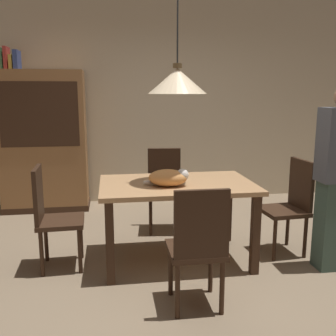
{
  "coord_description": "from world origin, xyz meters",
  "views": [
    {
      "loc": [
        -0.51,
        -2.92,
        1.55
      ],
      "look_at": [
        0.03,
        0.65,
        0.85
      ],
      "focal_mm": 40.91,
      "sensor_mm": 36.0,
      "label": 1
    }
  ],
  "objects_px": {
    "chair_right_side": "(291,202)",
    "chair_left_side": "(51,213)",
    "book_red_tall": "(7,58)",
    "pendant_lamp": "(177,81)",
    "book_blue_wide": "(17,60)",
    "dining_table": "(177,193)",
    "cat_sleeping": "(169,178)",
    "hutch_bookcase": "(44,144)",
    "chair_near_front": "(198,244)",
    "chair_far_back": "(164,186)",
    "book_green_slim": "(3,59)",
    "book_yellow_short": "(12,62)"
  },
  "relations": [
    {
      "from": "chair_far_back",
      "to": "chair_near_front",
      "type": "bearing_deg",
      "value": -90.31
    },
    {
      "from": "chair_near_front",
      "to": "book_yellow_short",
      "type": "relative_size",
      "value": 4.65
    },
    {
      "from": "chair_right_side",
      "to": "hutch_bookcase",
      "type": "relative_size",
      "value": 0.5
    },
    {
      "from": "dining_table",
      "to": "book_blue_wide",
      "type": "xyz_separation_m",
      "value": [
        -1.73,
        1.87,
        1.32
      ]
    },
    {
      "from": "chair_far_back",
      "to": "chair_left_side",
      "type": "height_order",
      "value": "same"
    },
    {
      "from": "book_red_tall",
      "to": "book_yellow_short",
      "type": "distance_m",
      "value": 0.08
    },
    {
      "from": "chair_left_side",
      "to": "book_blue_wide",
      "type": "relative_size",
      "value": 3.88
    },
    {
      "from": "chair_near_front",
      "to": "hutch_bookcase",
      "type": "distance_m",
      "value": 3.14
    },
    {
      "from": "dining_table",
      "to": "chair_near_front",
      "type": "xyz_separation_m",
      "value": [
        -0.0,
        -0.88,
        -0.14
      ]
    },
    {
      "from": "chair_right_side",
      "to": "cat_sleeping",
      "type": "height_order",
      "value": "chair_right_side"
    },
    {
      "from": "pendant_lamp",
      "to": "chair_near_front",
      "type": "bearing_deg",
      "value": -90.04
    },
    {
      "from": "book_red_tall",
      "to": "cat_sleeping",
      "type": "bearing_deg",
      "value": -48.44
    },
    {
      "from": "dining_table",
      "to": "hutch_bookcase",
      "type": "bearing_deg",
      "value": 128.12
    },
    {
      "from": "chair_far_back",
      "to": "book_green_slim",
      "type": "xyz_separation_m",
      "value": [
        -1.91,
        0.99,
        1.47
      ]
    },
    {
      "from": "chair_right_side",
      "to": "chair_left_side",
      "type": "xyz_separation_m",
      "value": [
        -2.26,
        -0.01,
        0.0
      ]
    },
    {
      "from": "book_red_tall",
      "to": "book_yellow_short",
      "type": "xyz_separation_m",
      "value": [
        0.06,
        0.0,
        -0.05
      ]
    },
    {
      "from": "chair_far_back",
      "to": "book_blue_wide",
      "type": "distance_m",
      "value": 2.48
    },
    {
      "from": "chair_left_side",
      "to": "cat_sleeping",
      "type": "distance_m",
      "value": 1.09
    },
    {
      "from": "chair_right_side",
      "to": "chair_far_back",
      "type": "bearing_deg",
      "value": 142.08
    },
    {
      "from": "chair_far_back",
      "to": "pendant_lamp",
      "type": "height_order",
      "value": "pendant_lamp"
    },
    {
      "from": "chair_left_side",
      "to": "book_red_tall",
      "type": "distance_m",
      "value": 2.5
    },
    {
      "from": "chair_right_side",
      "to": "hutch_bookcase",
      "type": "xyz_separation_m",
      "value": [
        -2.6,
        1.86,
        0.38
      ]
    },
    {
      "from": "chair_right_side",
      "to": "hutch_bookcase",
      "type": "height_order",
      "value": "hutch_bookcase"
    },
    {
      "from": "pendant_lamp",
      "to": "book_green_slim",
      "type": "relative_size",
      "value": 5.0
    },
    {
      "from": "pendant_lamp",
      "to": "book_blue_wide",
      "type": "xyz_separation_m",
      "value": [
        -1.73,
        1.87,
        0.31
      ]
    },
    {
      "from": "cat_sleeping",
      "to": "book_green_slim",
      "type": "height_order",
      "value": "book_green_slim"
    },
    {
      "from": "chair_right_side",
      "to": "book_green_slim",
      "type": "distance_m",
      "value": 3.85
    },
    {
      "from": "chair_left_side",
      "to": "book_red_tall",
      "type": "relative_size",
      "value": 3.32
    },
    {
      "from": "dining_table",
      "to": "book_blue_wide",
      "type": "relative_size",
      "value": 5.83
    },
    {
      "from": "book_green_slim",
      "to": "book_red_tall",
      "type": "bearing_deg",
      "value": 0.0
    },
    {
      "from": "chair_far_back",
      "to": "chair_right_side",
      "type": "relative_size",
      "value": 1.0
    },
    {
      "from": "chair_near_front",
      "to": "pendant_lamp",
      "type": "height_order",
      "value": "pendant_lamp"
    },
    {
      "from": "dining_table",
      "to": "cat_sleeping",
      "type": "relative_size",
      "value": 3.52
    },
    {
      "from": "chair_near_front",
      "to": "book_red_tall",
      "type": "bearing_deg",
      "value": 123.99
    },
    {
      "from": "dining_table",
      "to": "chair_left_side",
      "type": "bearing_deg",
      "value": -179.84
    },
    {
      "from": "chair_left_side",
      "to": "chair_right_side",
      "type": "bearing_deg",
      "value": 0.23
    },
    {
      "from": "chair_near_front",
      "to": "cat_sleeping",
      "type": "bearing_deg",
      "value": 96.77
    },
    {
      "from": "chair_far_back",
      "to": "book_yellow_short",
      "type": "distance_m",
      "value": 2.51
    },
    {
      "from": "chair_left_side",
      "to": "hutch_bookcase",
      "type": "relative_size",
      "value": 0.5
    },
    {
      "from": "dining_table",
      "to": "book_blue_wide",
      "type": "height_order",
      "value": "book_blue_wide"
    },
    {
      "from": "book_red_tall",
      "to": "pendant_lamp",
      "type": "bearing_deg",
      "value": -45.26
    },
    {
      "from": "dining_table",
      "to": "book_green_slim",
      "type": "bearing_deg",
      "value": 135.49
    },
    {
      "from": "dining_table",
      "to": "cat_sleeping",
      "type": "xyz_separation_m",
      "value": [
        -0.09,
        -0.12,
        0.18
      ]
    },
    {
      "from": "chair_far_back",
      "to": "pendant_lamp",
      "type": "distance_m",
      "value": 1.45
    },
    {
      "from": "dining_table",
      "to": "chair_near_front",
      "type": "distance_m",
      "value": 0.89
    },
    {
      "from": "chair_left_side",
      "to": "book_red_tall",
      "type": "xyz_separation_m",
      "value": [
        -0.73,
        1.87,
        1.48
      ]
    },
    {
      "from": "book_blue_wide",
      "to": "book_yellow_short",
      "type": "bearing_deg",
      "value": 180.0
    },
    {
      "from": "dining_table",
      "to": "pendant_lamp",
      "type": "distance_m",
      "value": 1.01
    },
    {
      "from": "hutch_bookcase",
      "to": "book_blue_wide",
      "type": "height_order",
      "value": "book_blue_wide"
    },
    {
      "from": "chair_right_side",
      "to": "chair_left_side",
      "type": "bearing_deg",
      "value": -179.77
    }
  ]
}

